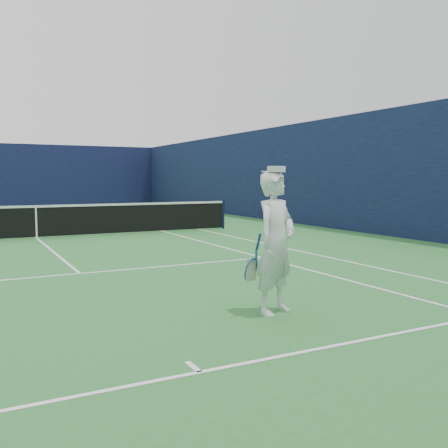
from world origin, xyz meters
The scene contains 5 objects.
ground centered at (0.00, 0.00, 0.00)m, with size 80.00×80.00×0.00m, color #2A6F30.
court_markings centered at (0.00, 0.00, 0.00)m, with size 11.03×23.83×0.01m.
windscreen_fence centered at (0.00, 0.00, 2.00)m, with size 20.12×36.12×4.00m.
tennis_net centered at (0.00, 0.00, 0.55)m, with size 12.88×0.09×1.07m.
tennis_player centered at (1.78, -10.46, 0.96)m, with size 0.90×0.69×1.98m.
Camera 1 is at (-1.88, -16.00, 1.81)m, focal length 40.00 mm.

